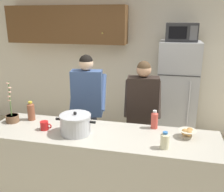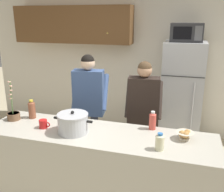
{
  "view_description": "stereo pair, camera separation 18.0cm",
  "coord_description": "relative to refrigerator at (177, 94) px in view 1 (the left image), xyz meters",
  "views": [
    {
      "loc": [
        0.68,
        -2.38,
        2.1
      ],
      "look_at": [
        0.0,
        0.55,
        1.17
      ],
      "focal_mm": 40.89,
      "sensor_mm": 36.0,
      "label": 1
    },
    {
      "loc": [
        0.85,
        -2.34,
        2.1
      ],
      "look_at": [
        0.0,
        0.55,
        1.17
      ],
      "focal_mm": 40.89,
      "sensor_mm": 36.0,
      "label": 2
    }
  ],
  "objects": [
    {
      "name": "refrigerator",
      "position": [
        0.0,
        0.0,
        0.0
      ],
      "size": [
        0.64,
        0.68,
        1.74
      ],
      "color": "#B7BABF",
      "rests_on": "ground"
    },
    {
      "name": "cooking_pot",
      "position": [
        -1.07,
        -1.91,
        0.16
      ],
      "size": [
        0.44,
        0.33,
        0.25
      ],
      "color": "silver",
      "rests_on": "kitchen_island"
    },
    {
      "name": "microwave",
      "position": [
        0.0,
        -0.02,
        1.01
      ],
      "size": [
        0.48,
        0.37,
        0.28
      ],
      "color": "#2D2D30",
      "rests_on": "refrigerator"
    },
    {
      "name": "kitchen_island",
      "position": [
        -0.81,
        -1.85,
        -0.41
      ],
      "size": [
        2.5,
        0.68,
        0.92
      ],
      "primitive_type": "cube",
      "color": "#BCB7A8",
      "rests_on": "ground"
    },
    {
      "name": "bottle_mid_counter",
      "position": [
        -0.14,
        -2.03,
        0.13
      ],
      "size": [
        0.08,
        0.08,
        0.17
      ],
      "color": "beige",
      "rests_on": "kitchen_island"
    },
    {
      "name": "potted_orchid",
      "position": [
        -1.91,
        -1.78,
        0.12
      ],
      "size": [
        0.15,
        0.15,
        0.49
      ],
      "color": "brown",
      "rests_on": "kitchen_island"
    },
    {
      "name": "bread_bowl",
      "position": [
        0.08,
        -1.74,
        0.1
      ],
      "size": [
        0.18,
        0.18,
        0.1
      ],
      "color": "beige",
      "rests_on": "kitchen_island"
    },
    {
      "name": "bottle_near_edge",
      "position": [
        -0.27,
        -1.58,
        0.15
      ],
      "size": [
        0.08,
        0.08,
        0.21
      ],
      "color": "#D84C3F",
      "rests_on": "kitchen_island"
    },
    {
      "name": "back_wall_unit",
      "position": [
        -1.06,
        0.4,
        0.57
      ],
      "size": [
        6.0,
        0.48,
        2.6
      ],
      "color": "silver",
      "rests_on": "ground"
    },
    {
      "name": "person_near_pot",
      "position": [
        -1.22,
        -1.05,
        0.15
      ],
      "size": [
        0.55,
        0.47,
        1.64
      ],
      "color": "#33384C",
      "rests_on": "ground"
    },
    {
      "name": "bottle_far_corner",
      "position": [
        -1.72,
        -1.67,
        0.16
      ],
      "size": [
        0.09,
        0.09,
        0.23
      ],
      "color": "brown",
      "rests_on": "kitchen_island"
    },
    {
      "name": "coffee_mug",
      "position": [
        -1.43,
        -1.9,
        0.1
      ],
      "size": [
        0.13,
        0.09,
        0.1
      ],
      "color": "red",
      "rests_on": "kitchen_island"
    },
    {
      "name": "person_by_sink",
      "position": [
        -0.46,
        -1.08,
        0.11
      ],
      "size": [
        0.52,
        0.45,
        1.59
      ],
      "color": "black",
      "rests_on": "ground"
    }
  ]
}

